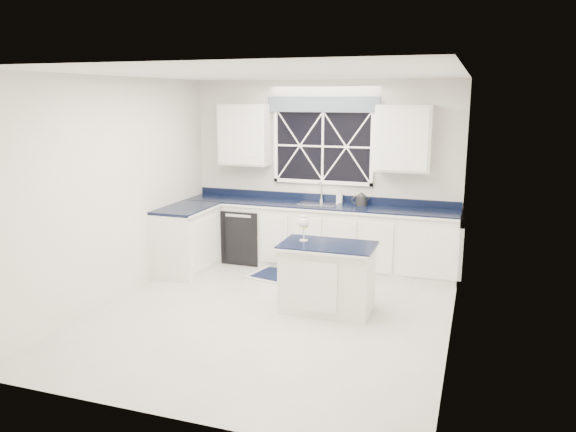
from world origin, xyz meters
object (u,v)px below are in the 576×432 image
at_px(faucet, 321,191).
at_px(wine_glass, 304,223).
at_px(kettle, 361,199).
at_px(dishwasher, 248,234).
at_px(soap_bottle, 340,196).
at_px(island, 327,277).

relative_size(faucet, wine_glass, 1.00).
bearing_deg(faucet, wine_glass, -80.87).
bearing_deg(kettle, faucet, 149.39).
relative_size(dishwasher, soap_bottle, 4.41).
distance_m(faucet, soap_bottle, 0.28).
distance_m(faucet, island, 2.02).
distance_m(island, soap_bottle, 1.96).
distance_m(dishwasher, faucet, 1.31).
relative_size(faucet, kettle, 1.16).
bearing_deg(faucet, island, -71.93).
distance_m(dishwasher, island, 2.33).
relative_size(faucet, island, 0.28).
distance_m(faucet, kettle, 0.63).
bearing_deg(wine_glass, soap_bottle, 90.22).
height_order(island, kettle, kettle).
bearing_deg(soap_bottle, faucet, -174.69).
height_order(faucet, wine_glass, faucet).
bearing_deg(kettle, soap_bottle, 139.30).
xyz_separation_m(kettle, soap_bottle, (-0.34, 0.11, 0.00)).
distance_m(kettle, wine_glass, 1.70).
distance_m(dishwasher, soap_bottle, 1.53).
bearing_deg(faucet, soap_bottle, 5.31).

